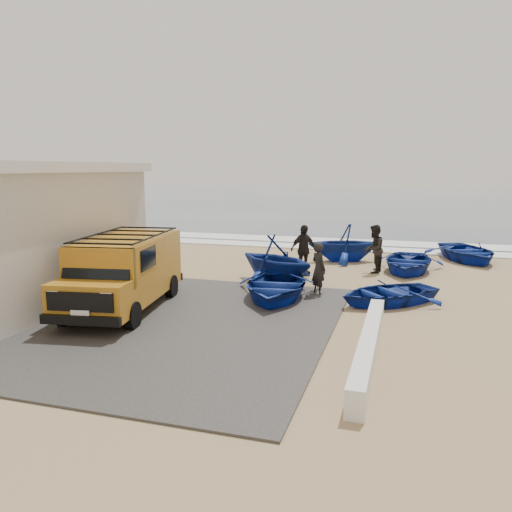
# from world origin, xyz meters

# --- Properties ---
(ground) EXTENTS (160.00, 160.00, 0.00)m
(ground) POSITION_xyz_m (0.00, 0.00, 0.00)
(ground) COLOR tan
(slab) EXTENTS (12.00, 10.00, 0.05)m
(slab) POSITION_xyz_m (-2.00, -2.00, 0.03)
(slab) COLOR #3F3C3A
(slab) RESTS_ON ground
(ocean) EXTENTS (180.00, 88.00, 0.01)m
(ocean) POSITION_xyz_m (0.00, 56.00, 0.00)
(ocean) COLOR #385166
(ocean) RESTS_ON ground
(surf_line) EXTENTS (180.00, 1.60, 0.06)m
(surf_line) POSITION_xyz_m (0.00, 12.00, 0.03)
(surf_line) COLOR white
(surf_line) RESTS_ON ground
(surf_wash) EXTENTS (180.00, 2.20, 0.04)m
(surf_wash) POSITION_xyz_m (0.00, 14.50, 0.02)
(surf_wash) COLOR white
(surf_wash) RESTS_ON ground
(parapet) EXTENTS (0.35, 6.00, 0.55)m
(parapet) POSITION_xyz_m (5.00, -3.00, 0.28)
(parapet) COLOR silver
(parapet) RESTS_ON ground
(van) EXTENTS (2.79, 5.42, 2.22)m
(van) POSITION_xyz_m (-2.19, -1.17, 1.19)
(van) COLOR #B1751A
(van) RESTS_ON ground
(boat_near_left) EXTENTS (3.37, 4.36, 0.84)m
(boat_near_left) POSITION_xyz_m (1.74, 1.32, 0.42)
(boat_near_left) COLOR navy
(boat_near_left) RESTS_ON ground
(boat_near_right) EXTENTS (4.04, 3.95, 0.68)m
(boat_near_right) POSITION_xyz_m (5.19, 1.68, 0.34)
(boat_near_right) COLOR navy
(boat_near_right) RESTS_ON ground
(boat_mid_left) EXTENTS (4.28, 4.11, 1.74)m
(boat_mid_left) POSITION_xyz_m (1.15, 3.54, 0.87)
(boat_mid_left) COLOR navy
(boat_mid_left) RESTS_ON ground
(boat_mid_right) EXTENTS (3.02, 4.04, 0.80)m
(boat_mid_right) POSITION_xyz_m (5.76, 6.93, 0.40)
(boat_mid_right) COLOR navy
(boat_mid_right) RESTS_ON ground
(boat_far_left) EXTENTS (3.94, 3.67, 1.68)m
(boat_far_left) POSITION_xyz_m (3.02, 8.50, 0.84)
(boat_far_left) COLOR navy
(boat_far_left) RESTS_ON ground
(boat_far_right) EXTENTS (4.06, 4.82, 0.85)m
(boat_far_right) POSITION_xyz_m (8.30, 10.18, 0.43)
(boat_far_right) COLOR navy
(boat_far_right) RESTS_ON ground
(fisherman_front) EXTENTS (0.74, 0.74, 1.74)m
(fisherman_front) POSITION_xyz_m (2.96, 2.20, 0.87)
(fisherman_front) COLOR black
(fisherman_front) RESTS_ON ground
(fisherman_middle) EXTENTS (0.86, 1.03, 1.92)m
(fisherman_middle) POSITION_xyz_m (4.46, 6.34, 0.96)
(fisherman_middle) COLOR black
(fisherman_middle) RESTS_ON ground
(fisherman_back) EXTENTS (1.14, 1.15, 1.95)m
(fisherman_back) POSITION_xyz_m (1.82, 5.26, 0.98)
(fisherman_back) COLOR black
(fisherman_back) RESTS_ON ground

